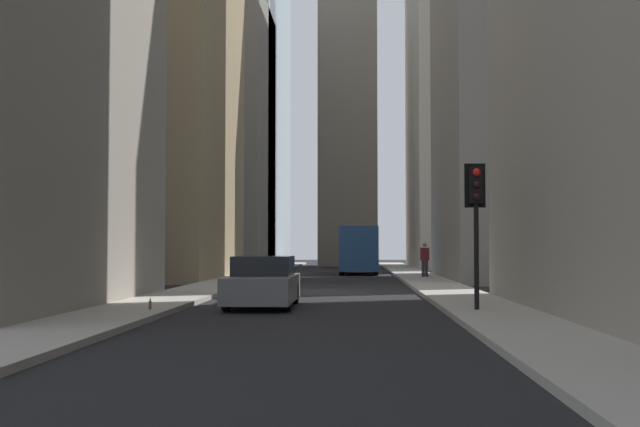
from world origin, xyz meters
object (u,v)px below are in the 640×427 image
(hatchback_grey, at_px, (263,283))
(pedestrian, at_px, (425,258))
(delivery_truck, at_px, (358,250))
(traffic_light_foreground, at_px, (476,202))
(discarded_bottle, at_px, (150,305))

(hatchback_grey, distance_m, pedestrian, 19.15)
(delivery_truck, bearing_deg, traffic_light_foreground, -174.37)
(delivery_truck, xyz_separation_m, traffic_light_foreground, (-27.92, -2.75, 1.33))
(delivery_truck, height_order, traffic_light_foreground, traffic_light_foreground)
(delivery_truck, height_order, hatchback_grey, delivery_truck)
(traffic_light_foreground, height_order, pedestrian, traffic_light_foreground)
(hatchback_grey, height_order, traffic_light_foreground, traffic_light_foreground)
(hatchback_grey, height_order, discarded_bottle, hatchback_grey)
(pedestrian, height_order, discarded_bottle, pedestrian)
(delivery_truck, xyz_separation_m, hatchback_grey, (-25.62, 2.80, -0.80))
(delivery_truck, height_order, pedestrian, delivery_truck)
(hatchback_grey, distance_m, discarded_bottle, 3.61)
(hatchback_grey, bearing_deg, pedestrian, -18.66)
(delivery_truck, bearing_deg, pedestrian, -156.04)
(delivery_truck, bearing_deg, discarded_bottle, 169.37)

